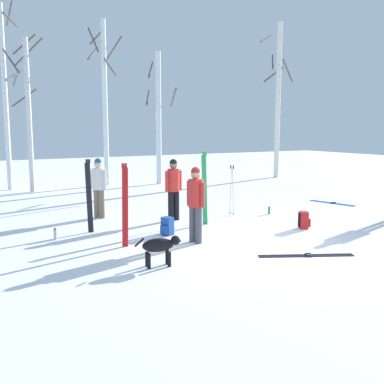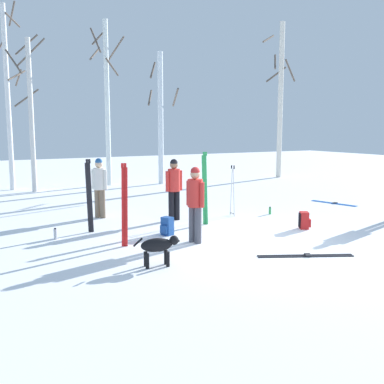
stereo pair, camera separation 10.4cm
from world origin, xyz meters
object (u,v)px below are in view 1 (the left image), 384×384
Objects in this scene: birch_tree_2 at (28,110)px; backpack_1 at (167,226)px; person_2 at (196,200)px; birch_tree_5 at (278,98)px; person_0 at (99,184)px; birch_tree_1 at (5,94)px; ski_pair_planted_1 at (205,189)px; ski_pair_planted_2 at (125,206)px; birch_tree_4 at (159,117)px; water_bottle_0 at (55,234)px; ski_pair_lying_1 at (332,203)px; backpack_0 at (304,220)px; ski_pair_planted_0 at (89,196)px; birch_tree_3 at (105,99)px; dog at (160,246)px; person_3 at (174,185)px; water_bottle_1 at (269,211)px; ski_pair_lying_0 at (306,255)px; ski_poles_0 at (232,189)px.

backpack_1 is at bearing -80.98° from birch_tree_2.
birch_tree_5 is at bearing 42.84° from person_2.
birch_tree_1 reaches higher than person_0.
person_2 is 1.96m from ski_pair_planted_1.
ski_pair_planted_2 is 0.31× the size of birch_tree_4.
water_bottle_0 is (-2.70, 1.82, -0.85)m from person_2.
birch_tree_1 is at bearing 135.36° from ski_pair_lying_1.
ski_pair_planted_0 is at bearing 154.93° from backpack_0.
ski_pair_planted_0 is at bearing -111.46° from birch_tree_3.
dog is at bearing -140.43° from person_2.
person_0 is 1.04× the size of ski_pair_lying_1.
person_2 reaches higher than water_bottle_0.
person_3 is 3.09m from water_bottle_1.
backpack_0 is (-3.58, -2.42, 0.20)m from ski_pair_lying_1.
person_2 reaches higher than backpack_1.
ski_poles_0 is (1.06, 4.22, 0.78)m from ski_pair_lying_0.
birch_tree_1 is at bearing 101.96° from person_2.
birch_tree_4 is at bearing -17.02° from birch_tree_3.
backpack_1 is 0.06× the size of birch_tree_3.
ski_pair_lying_0 is at bearing -90.93° from birch_tree_3.
dog is (-0.45, -4.98, -0.59)m from person_0.
backpack_0 is (4.59, 1.06, -0.17)m from dog.
birch_tree_2 is (-1.72, 10.23, 2.27)m from person_2.
person_2 is 11.88m from birch_tree_1.
person_2 is 14.47m from birch_tree_5.
water_bottle_0 is (-2.46, 0.87, -0.09)m from backpack_1.
ski_pair_lying_0 is at bearing -86.15° from ski_pair_planted_1.
ski_pair_planted_2 is 1.52m from backpack_1.
birch_tree_5 is at bearing 41.21° from ski_pair_planted_1.
ski_pair_planted_1 is 1.72m from backpack_1.
birch_tree_3 is (4.01, -0.45, -0.08)m from birch_tree_1.
birch_tree_1 is at bearing 173.53° from birch_tree_3.
backpack_0 is 6.16m from water_bottle_0.
ski_pair_lying_1 is (6.01, -0.17, -0.97)m from person_3.
ski_pair_lying_1 is 3.15m from water_bottle_1.
ski_pair_lying_1 is at bearing 23.08° from dog.
ski_poles_0 reaches higher than backpack_1.
person_2 is at bearing -78.04° from birch_tree_1.
birch_tree_1 is at bearing 122.86° from birch_tree_2.
birch_tree_4 is at bearing 87.96° from water_bottle_1.
person_2 is at bearing -126.90° from ski_pair_planted_1.
ski_pair_planted_0 is 0.99× the size of ski_pair_planted_2.
birch_tree_1 is (-0.93, 12.47, 3.51)m from dog.
ski_pair_planted_1 is at bearing -138.79° from birch_tree_5.
birch_tree_2 is at bearing 89.56° from ski_pair_planted_0.
ski_pair_lying_0 is at bearing -104.15° from ski_poles_0.
backpack_1 is 0.07× the size of birch_tree_2.
person_3 is at bearing 99.06° from ski_pair_lying_0.
dog reaches higher than ski_pair_lying_0.
birch_tree_2 is at bearing 108.45° from ski_pair_planted_1.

